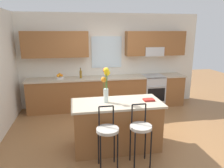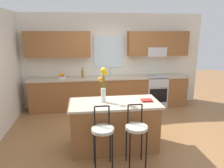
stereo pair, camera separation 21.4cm
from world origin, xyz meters
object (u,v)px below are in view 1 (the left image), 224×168
at_px(fruit_bowl_oranges, 60,77).
at_px(oven_range, 153,90).
at_px(bar_stool_middle, 141,130).
at_px(cookbook, 149,100).
at_px(bar_stool_near, 108,132).
at_px(flower_vase, 106,81).
at_px(kitchen_island, 117,125).
at_px(bottle_olive_oil, 81,74).

bearing_deg(fruit_bowl_oranges, oven_range, -0.57).
bearing_deg(bar_stool_middle, oven_range, 65.26).
distance_m(cookbook, fruit_bowl_oranges, 2.85).
bearing_deg(bar_stool_near, flower_vase, 83.15).
distance_m(oven_range, bar_stool_near, 3.35).
xyz_separation_m(kitchen_island, bar_stool_middle, (0.27, -0.61, 0.17)).
relative_size(oven_range, fruit_bowl_oranges, 3.83).
height_order(cookbook, fruit_bowl_oranges, fruit_bowl_oranges).
xyz_separation_m(kitchen_island, fruit_bowl_oranges, (-1.15, 2.22, 0.51)).
relative_size(bar_stool_near, fruit_bowl_oranges, 4.34).
relative_size(bar_stool_middle, cookbook, 5.21).
relative_size(kitchen_island, cookbook, 8.37).
xyz_separation_m(flower_vase, bottle_olive_oil, (-0.38, 2.18, -0.29)).
distance_m(bar_stool_middle, cookbook, 0.74).
bearing_deg(cookbook, flower_vase, 175.88).
xyz_separation_m(oven_range, cookbook, (-0.95, -2.21, 0.48)).
distance_m(bar_stool_middle, flower_vase, 1.06).
bearing_deg(flower_vase, bar_stool_middle, -53.82).
distance_m(bar_stool_middle, bottle_olive_oil, 2.97).
distance_m(oven_range, bar_stool_middle, 3.09).
distance_m(oven_range, kitchen_island, 2.69).
height_order(bar_stool_near, cookbook, bar_stool_near).
distance_m(kitchen_island, flower_vase, 0.88).
distance_m(oven_range, flower_vase, 2.91).
xyz_separation_m(flower_vase, fruit_bowl_oranges, (-0.95, 2.18, -0.35)).
bearing_deg(bar_stool_near, cookbook, 33.44).
xyz_separation_m(fruit_bowl_oranges, bottle_olive_oil, (0.58, -0.00, 0.06)).
bearing_deg(bottle_olive_oil, kitchen_island, -75.50).
height_order(kitchen_island, flower_vase, flower_vase).
bearing_deg(fruit_bowl_oranges, cookbook, -51.74).
xyz_separation_m(oven_range, flower_vase, (-1.76, -2.15, 0.87)).
height_order(kitchen_island, bar_stool_middle, bar_stool_middle).
bearing_deg(flower_vase, bottle_olive_oil, 99.80).
distance_m(oven_range, fruit_bowl_oranges, 2.76).
xyz_separation_m(bar_stool_near, cookbook, (0.89, 0.59, 0.30)).
bearing_deg(kitchen_island, oven_range, 54.48).
distance_m(flower_vase, cookbook, 0.90).
bearing_deg(bar_stool_middle, bottle_olive_oil, 106.73).
bearing_deg(kitchen_island, flower_vase, 168.77).
relative_size(kitchen_island, bar_stool_near, 1.61).
bearing_deg(oven_range, bar_stool_middle, -114.74).
bearing_deg(bar_stool_middle, kitchen_island, 114.39).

